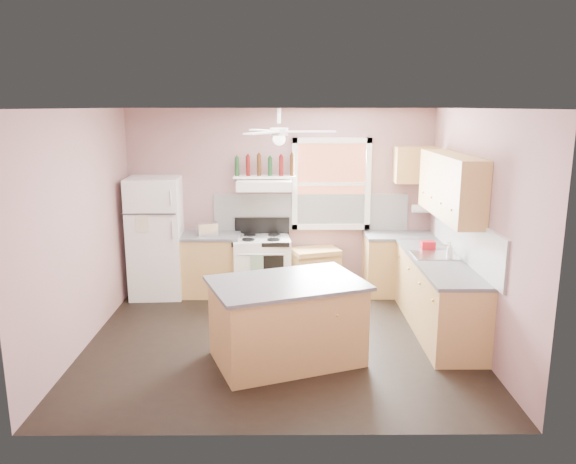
{
  "coord_description": "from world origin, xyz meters",
  "views": [
    {
      "loc": [
        0.06,
        -6.26,
        2.73
      ],
      "look_at": [
        0.1,
        0.3,
        1.25
      ],
      "focal_mm": 35.0,
      "sensor_mm": 36.0,
      "label": 1
    }
  ],
  "objects_px": {
    "refrigerator": "(156,237)",
    "cart": "(315,271)",
    "island": "(287,323)",
    "toaster": "(208,229)",
    "stove": "(262,266)"
  },
  "relations": [
    {
      "from": "toaster",
      "to": "cart",
      "type": "relative_size",
      "value": 0.42
    },
    {
      "from": "refrigerator",
      "to": "cart",
      "type": "height_order",
      "value": "refrigerator"
    },
    {
      "from": "refrigerator",
      "to": "stove",
      "type": "distance_m",
      "value": 1.59
    },
    {
      "from": "toaster",
      "to": "island",
      "type": "height_order",
      "value": "toaster"
    },
    {
      "from": "toaster",
      "to": "island",
      "type": "relative_size",
      "value": 0.19
    },
    {
      "from": "refrigerator",
      "to": "island",
      "type": "relative_size",
      "value": 1.16
    },
    {
      "from": "stove",
      "to": "island",
      "type": "bearing_deg",
      "value": -85.79
    },
    {
      "from": "refrigerator",
      "to": "toaster",
      "type": "distance_m",
      "value": 0.76
    },
    {
      "from": "toaster",
      "to": "island",
      "type": "bearing_deg",
      "value": -82.77
    },
    {
      "from": "refrigerator",
      "to": "stove",
      "type": "bearing_deg",
      "value": -3.28
    },
    {
      "from": "toaster",
      "to": "island",
      "type": "xyz_separation_m",
      "value": [
        1.14,
        -2.2,
        -0.56
      ]
    },
    {
      "from": "toaster",
      "to": "refrigerator",
      "type": "bearing_deg",
      "value": 159.38
    },
    {
      "from": "cart",
      "to": "island",
      "type": "distance_m",
      "value": 2.34
    },
    {
      "from": "toaster",
      "to": "stove",
      "type": "xyz_separation_m",
      "value": [
        0.78,
        0.0,
        -0.56
      ]
    },
    {
      "from": "refrigerator",
      "to": "cart",
      "type": "relative_size",
      "value": 2.61
    }
  ]
}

